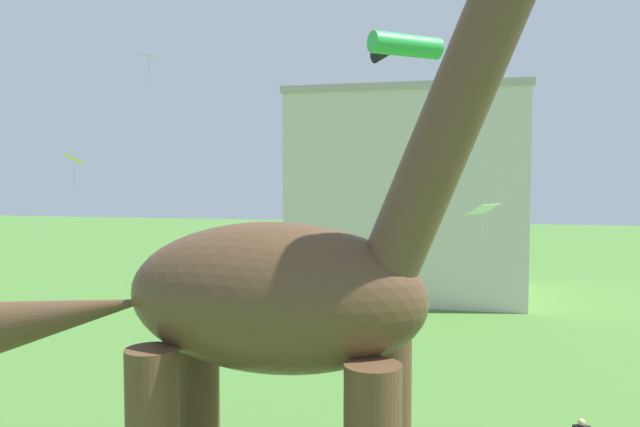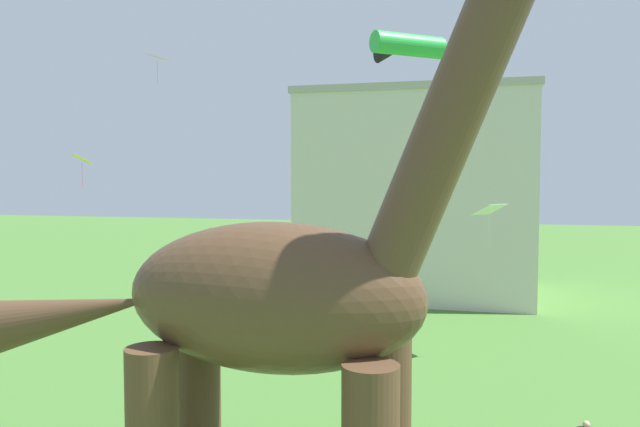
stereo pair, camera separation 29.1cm
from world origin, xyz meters
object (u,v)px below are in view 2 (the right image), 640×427
(dinosaur_sculpture, at_px, (270,297))
(kite_far_right, at_px, (157,57))
(kite_mid_right, at_px, (490,210))
(kite_high_left, at_px, (403,47))
(kite_mid_left, at_px, (82,159))

(dinosaur_sculpture, height_order, kite_far_right, dinosaur_sculpture)
(dinosaur_sculpture, xyz_separation_m, kite_mid_right, (5.29, 18.07, 1.22))
(kite_high_left, bearing_deg, kite_mid_right, 77.69)
(kite_far_right, bearing_deg, dinosaur_sculpture, -54.93)
(dinosaur_sculpture, distance_m, kite_far_right, 26.15)
(kite_mid_right, bearing_deg, kite_mid_left, -166.18)
(dinosaur_sculpture, height_order, kite_mid_left, dinosaur_sculpture)
(kite_high_left, bearing_deg, kite_far_right, 138.21)
(kite_mid_right, relative_size, kite_mid_left, 1.27)
(kite_mid_left, bearing_deg, kite_far_right, 85.04)
(kite_mid_left, bearing_deg, kite_high_left, -25.43)
(kite_mid_right, bearing_deg, kite_high_left, -102.31)
(dinosaur_sculpture, bearing_deg, kite_mid_left, 135.73)
(kite_far_right, bearing_deg, kite_mid_left, -94.96)
(dinosaur_sculpture, bearing_deg, kite_high_left, 62.54)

